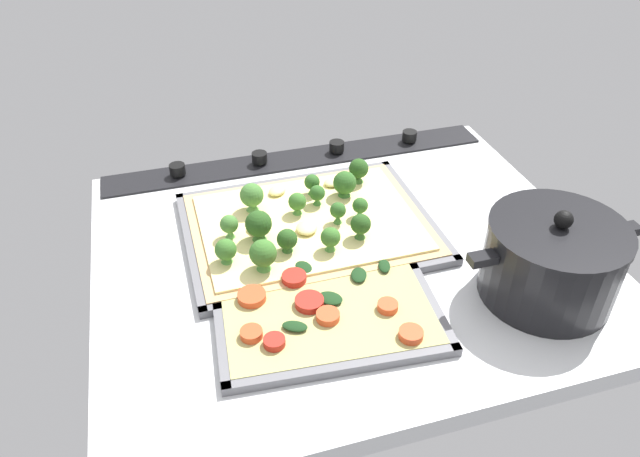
{
  "coord_description": "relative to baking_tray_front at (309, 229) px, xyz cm",
  "views": [
    {
      "loc": [
        24.04,
        67.03,
        56.7
      ],
      "look_at": [
        3.89,
        -1.09,
        4.01
      ],
      "focal_mm": 33.78,
      "sensor_mm": 36.0,
      "label": 1
    }
  ],
  "objects": [
    {
      "name": "cooking_pot",
      "position": [
        -27.15,
        22.86,
        5.29
      ],
      "size": [
        25.03,
        18.19,
        13.6
      ],
      "color": "black",
      "rests_on": "ground_plane"
    },
    {
      "name": "baking_tray_back",
      "position": [
        2.73,
        18.08,
        0.02
      ],
      "size": [
        30.94,
        24.26,
        1.3
      ],
      "color": "slate",
      "rests_on": "ground_plane"
    },
    {
      "name": "veggie_pizza_back",
      "position": [
        3.03,
        18.1,
        0.76
      ],
      "size": [
        28.36,
        21.68,
        1.9
      ],
      "color": "tan",
      "rests_on": "baking_tray_back"
    },
    {
      "name": "ground_plane",
      "position": [
        -4.18,
        6.18,
        -1.86
      ],
      "size": [
        74.18,
        63.36,
        3.0
      ],
      "primitive_type": "cube",
      "color": "silver"
    },
    {
      "name": "broccoli_pizza",
      "position": [
        0.62,
        0.09,
        1.72
      ],
      "size": [
        36.0,
        27.15,
        6.25
      ],
      "color": "tan",
      "rests_on": "baking_tray_front"
    },
    {
      "name": "stove_control_panel",
      "position": [
        -4.18,
        -22.0,
        0.2
      ],
      "size": [
        71.21,
        7.0,
        2.6
      ],
      "color": "black",
      "rests_on": "ground_plane"
    },
    {
      "name": "baking_tray_front",
      "position": [
        0.0,
        0.0,
        0.0
      ],
      "size": [
        38.41,
        29.56,
        1.3
      ],
      "color": "slate",
      "rests_on": "ground_plane"
    }
  ]
}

